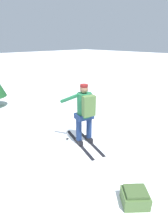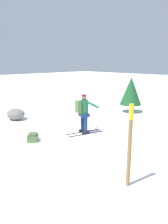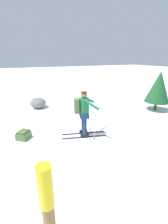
% 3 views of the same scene
% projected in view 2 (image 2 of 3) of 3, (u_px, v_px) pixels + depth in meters
% --- Properties ---
extents(ground_plane, '(80.00, 80.00, 0.00)m').
position_uv_depth(ground_plane, '(83.00, 128.00, 9.99)').
color(ground_plane, white).
extents(skier, '(1.03, 1.67, 1.65)m').
position_uv_depth(skier, '(84.00, 111.00, 8.98)').
color(skier, black).
rests_on(skier, ground_plane).
extents(dropped_backpack, '(0.57, 0.57, 0.30)m').
position_uv_depth(dropped_backpack, '(33.00, 137.00, 8.28)').
color(dropped_backpack, '#4C6B38').
rests_on(dropped_backpack, ground_plane).
extents(trail_marker, '(0.11, 0.11, 2.03)m').
position_uv_depth(trail_marker, '(130.00, 140.00, 5.09)').
color(trail_marker, olive).
rests_on(trail_marker, ground_plane).
extents(rock_boulder, '(1.03, 0.88, 0.57)m').
position_uv_depth(rock_boulder, '(16.00, 114.00, 11.30)').
color(rock_boulder, slate).
rests_on(rock_boulder, ground_plane).
extents(pine_tree, '(1.25, 1.25, 2.08)m').
position_uv_depth(pine_tree, '(131.00, 91.00, 12.78)').
color(pine_tree, '#4C331E').
rests_on(pine_tree, ground_plane).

